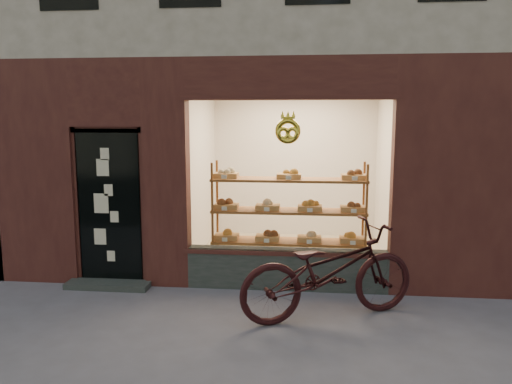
# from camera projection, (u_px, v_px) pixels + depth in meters

# --- Properties ---
(ground) EXTENTS (90.00, 90.00, 0.00)m
(ground) POSITION_uv_depth(u_px,v_px,m) (230.00, 361.00, 4.81)
(ground) COLOR #515157
(display_shelf) EXTENTS (2.20, 0.45, 1.70)m
(display_shelf) POSITION_uv_depth(u_px,v_px,m) (289.00, 222.00, 7.14)
(display_shelf) COLOR brown
(display_shelf) RESTS_ON ground
(bicycle) EXTENTS (2.27, 1.53, 1.13)m
(bicycle) POSITION_uv_depth(u_px,v_px,m) (329.00, 271.00, 5.77)
(bicycle) COLOR black
(bicycle) RESTS_ON ground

